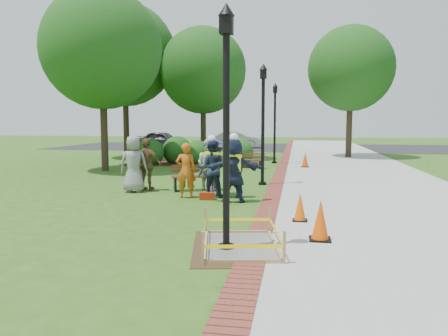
% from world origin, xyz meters
% --- Properties ---
extents(ground, '(100.00, 100.00, 0.00)m').
position_xyz_m(ground, '(0.00, 0.00, 0.00)').
color(ground, '#285116').
rests_on(ground, ground).
extents(sidewalk, '(6.00, 60.00, 0.02)m').
position_xyz_m(sidewalk, '(5.00, 10.00, 0.01)').
color(sidewalk, '#9E9E99').
rests_on(sidewalk, ground).
extents(brick_edging, '(0.50, 60.00, 0.03)m').
position_xyz_m(brick_edging, '(1.75, 10.00, 0.01)').
color(brick_edging, maroon).
rests_on(brick_edging, ground).
extents(mulch_bed, '(7.00, 3.00, 0.05)m').
position_xyz_m(mulch_bed, '(-3.00, 12.00, 0.02)').
color(mulch_bed, '#381E0F').
rests_on(mulch_bed, ground).
extents(parking_lot, '(36.00, 12.00, 0.01)m').
position_xyz_m(parking_lot, '(0.00, 27.00, 0.00)').
color(parking_lot, black).
rests_on(parking_lot, ground).
extents(wet_concrete_pad, '(2.09, 2.57, 0.55)m').
position_xyz_m(wet_concrete_pad, '(1.48, -2.82, 0.23)').
color(wet_concrete_pad, '#47331E').
rests_on(wet_concrete_pad, ground).
extents(bench_near, '(1.61, 1.01, 0.83)m').
position_xyz_m(bench_near, '(-0.82, 3.35, 0.26)').
color(bench_near, '#55351D').
rests_on(bench_near, ground).
extents(bench_far, '(1.42, 0.82, 0.73)m').
position_xyz_m(bench_far, '(0.24, 10.30, 0.23)').
color(bench_far, '#4D2F1A').
rests_on(bench_far, ground).
extents(cone_front, '(0.41, 0.41, 0.81)m').
position_xyz_m(cone_front, '(2.92, -2.15, 0.39)').
color(cone_front, black).
rests_on(cone_front, ground).
extents(cone_back, '(0.34, 0.34, 0.66)m').
position_xyz_m(cone_back, '(2.55, -0.57, 0.32)').
color(cone_back, black).
rests_on(cone_back, ground).
extents(cone_far, '(0.39, 0.39, 0.77)m').
position_xyz_m(cone_far, '(2.85, 11.13, 0.37)').
color(cone_far, black).
rests_on(cone_far, ground).
extents(toolbox, '(0.46, 0.29, 0.21)m').
position_xyz_m(toolbox, '(-0.10, 1.77, 0.11)').
color(toolbox, '#96220B').
rests_on(toolbox, ground).
extents(lamp_near, '(0.28, 0.28, 4.26)m').
position_xyz_m(lamp_near, '(1.25, -3.00, 2.48)').
color(lamp_near, black).
rests_on(lamp_near, ground).
extents(lamp_mid, '(0.28, 0.28, 4.26)m').
position_xyz_m(lamp_mid, '(1.25, 5.00, 2.48)').
color(lamp_mid, black).
rests_on(lamp_mid, ground).
extents(lamp_far, '(0.28, 0.28, 4.26)m').
position_xyz_m(lamp_far, '(1.25, 13.00, 2.48)').
color(lamp_far, black).
rests_on(lamp_far, ground).
extents(tree_left, '(5.35, 5.35, 8.13)m').
position_xyz_m(tree_left, '(-6.20, 8.20, 5.44)').
color(tree_left, '#3D2D1E').
rests_on(tree_left, ground).
extents(tree_back, '(5.01, 5.01, 7.68)m').
position_xyz_m(tree_back, '(-3.02, 14.72, 5.16)').
color(tree_back, '#3D2D1E').
rests_on(tree_back, ground).
extents(tree_right, '(5.21, 5.21, 8.06)m').
position_xyz_m(tree_right, '(5.61, 17.64, 5.44)').
color(tree_right, '#3D2D1E').
rests_on(tree_right, ground).
extents(tree_far, '(6.14, 6.14, 9.27)m').
position_xyz_m(tree_far, '(-7.84, 14.81, 6.19)').
color(tree_far, '#3D2D1E').
rests_on(tree_far, ground).
extents(shrub_a, '(1.48, 1.48, 1.48)m').
position_xyz_m(shrub_a, '(-5.09, 11.12, 0.00)').
color(shrub_a, '#154413').
rests_on(shrub_a, ground).
extents(shrub_b, '(1.57, 1.57, 1.57)m').
position_xyz_m(shrub_b, '(-3.91, 12.18, 0.00)').
color(shrub_b, '#154413').
rests_on(shrub_b, ground).
extents(shrub_c, '(1.38, 1.38, 1.38)m').
position_xyz_m(shrub_c, '(-2.68, 11.66, 0.00)').
color(shrub_c, '#154413').
rests_on(shrub_c, ground).
extents(shrub_d, '(1.47, 1.47, 1.47)m').
position_xyz_m(shrub_d, '(-0.52, 12.12, 0.00)').
color(shrub_d, '#154413').
rests_on(shrub_d, ground).
extents(shrub_e, '(1.01, 1.01, 1.01)m').
position_xyz_m(shrub_e, '(-2.99, 13.37, 0.00)').
color(shrub_e, '#154413').
rests_on(shrub_e, ground).
extents(casual_person_a, '(0.63, 0.45, 1.82)m').
position_xyz_m(casual_person_a, '(-2.68, 2.70, 0.91)').
color(casual_person_a, gray).
rests_on(casual_person_a, ground).
extents(casual_person_b, '(0.58, 0.44, 1.63)m').
position_xyz_m(casual_person_b, '(-0.78, 1.99, 0.82)').
color(casual_person_b, '#B85615').
rests_on(casual_person_b, ground).
extents(casual_person_c, '(0.63, 0.54, 1.68)m').
position_xyz_m(casual_person_c, '(-0.43, 3.53, 0.84)').
color(casual_person_c, silver).
rests_on(casual_person_c, ground).
extents(casual_person_d, '(0.59, 0.43, 1.71)m').
position_xyz_m(casual_person_d, '(-2.37, 3.10, 0.85)').
color(casual_person_d, brown).
rests_on(casual_person_d, ground).
extents(casual_person_e, '(0.58, 0.41, 1.71)m').
position_xyz_m(casual_person_e, '(-0.01, 2.60, 0.85)').
color(casual_person_e, '#353D5C').
rests_on(casual_person_e, ground).
extents(hivis_worker_a, '(0.65, 0.49, 1.95)m').
position_xyz_m(hivis_worker_a, '(0.73, 1.50, 0.96)').
color(hivis_worker_a, '#192043').
rests_on(hivis_worker_a, ground).
extents(hivis_worker_b, '(0.64, 0.57, 1.84)m').
position_xyz_m(hivis_worker_b, '(0.57, 2.22, 0.91)').
color(hivis_worker_b, '#1C2E4A').
rests_on(hivis_worker_b, ground).
extents(hivis_worker_c, '(0.57, 0.38, 1.86)m').
position_xyz_m(hivis_worker_c, '(-0.05, 2.23, 0.92)').
color(hivis_worker_c, '#1B2946').
rests_on(hivis_worker_c, ground).
extents(parked_car_a, '(2.72, 4.95, 1.53)m').
position_xyz_m(parked_car_a, '(-8.47, 24.05, 0.00)').
color(parked_car_a, '#28282B').
rests_on(parked_car_a, ground).
extents(parked_car_b, '(2.45, 4.78, 1.50)m').
position_xyz_m(parked_car_b, '(-2.58, 25.64, 0.00)').
color(parked_car_b, '#AEAFB3').
rests_on(parked_car_b, ground).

